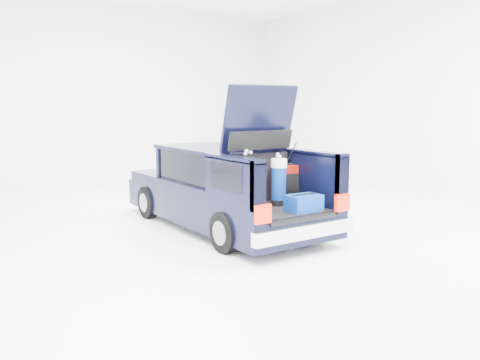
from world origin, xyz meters
TOP-DOWN VIEW (x-y plane):
  - ground at (0.00, 0.00)m, footprint 14.00×14.00m
  - car at (-0.00, 0.11)m, footprint 1.87×4.65m
  - red_suitcase at (0.50, -1.09)m, footprint 0.41×0.31m
  - black_golf_bag at (-0.32, -1.20)m, footprint 0.30×0.40m
  - blue_golf_bag at (0.18, -1.32)m, footprint 0.28×0.28m
  - blue_duffel at (0.23, -1.87)m, footprint 0.51×0.34m

SIDE VIEW (x-z plane):
  - ground at x=0.00m, z-range 0.00..0.00m
  - car at x=0.00m, z-range -0.56..1.91m
  - blue_duffel at x=0.23m, z-range 0.59..0.86m
  - red_suitcase at x=0.50m, z-range 0.58..1.20m
  - blue_golf_bag at x=0.18m, z-range 0.56..1.39m
  - black_golf_bag at x=-0.32m, z-range 0.55..1.45m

